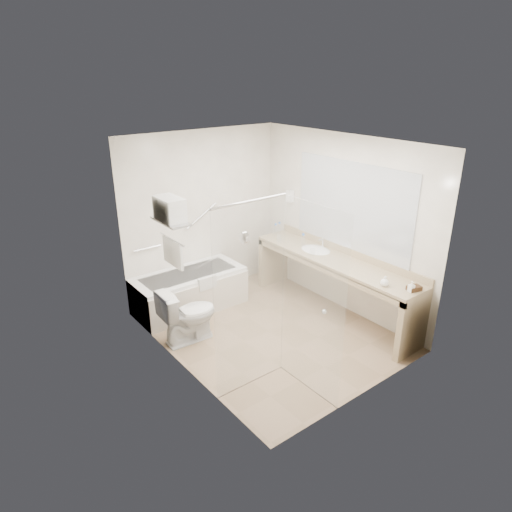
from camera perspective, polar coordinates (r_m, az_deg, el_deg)
floor at (r=6.22m, az=1.72°, el=-9.39°), size 3.20×3.20×0.00m
ceiling at (r=5.35m, az=2.03°, el=14.04°), size 2.60×3.20×0.10m
wall_back at (r=6.91m, az=-6.65°, el=5.15°), size 2.60×0.10×2.50m
wall_front at (r=4.65m, az=14.53°, el=-4.15°), size 2.60×0.10×2.50m
wall_left at (r=5.00m, az=-9.72°, el=-1.83°), size 0.10×3.20×2.50m
wall_right at (r=6.53m, az=10.72°, el=3.89°), size 0.10×3.20×2.50m
bathtub at (r=6.74m, az=-8.29°, el=-4.30°), size 1.60×0.73×0.59m
grab_bar_short at (r=6.56m, az=-13.43°, el=0.96°), size 0.40×0.03×0.03m
grab_bar_long at (r=6.85m, az=-6.83°, el=5.00°), size 0.53×0.03×0.33m
shower_enclosure at (r=4.73m, az=3.07°, el=-5.49°), size 0.96×0.91×2.11m
towel_shelf at (r=5.17m, az=-10.68°, el=4.89°), size 0.24×0.55×0.81m
vanity_counter at (r=6.46m, az=9.68°, el=-2.04°), size 0.55×2.70×0.95m
sink at (r=6.66m, az=7.45°, el=0.54°), size 0.40×0.52×0.14m
faucet at (r=6.72m, az=8.38°, el=1.69°), size 0.03×0.03×0.14m
mirror at (r=6.34m, az=11.85°, el=6.10°), size 0.02×2.00×1.20m
hairdryer_unit at (r=7.15m, az=4.28°, el=7.49°), size 0.08×0.10×0.18m
toilet at (r=5.93m, az=-8.47°, el=-7.29°), size 0.76×0.45×0.73m
amenity_basket at (r=5.70m, az=19.16°, el=-3.83°), size 0.18×0.15×0.05m
soap_bottle_a at (r=5.65m, az=18.81°, el=-3.97°), size 0.09×0.14×0.06m
soap_bottle_b at (r=5.70m, az=15.78°, el=-3.16°), size 0.11×0.13×0.10m
water_bottle_left at (r=6.72m, az=5.91°, el=1.92°), size 0.06×0.06×0.20m
water_bottle_mid at (r=7.22m, az=2.94°, el=3.46°), size 0.06×0.06×0.20m
water_bottle_right at (r=7.18m, az=2.45°, el=3.31°), size 0.06×0.06×0.19m
drinking_glass_near at (r=6.90m, az=2.92°, el=2.19°), size 0.10×0.10×0.10m
drinking_glass_far at (r=6.44m, az=7.06°, el=0.53°), size 0.09×0.09×0.10m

